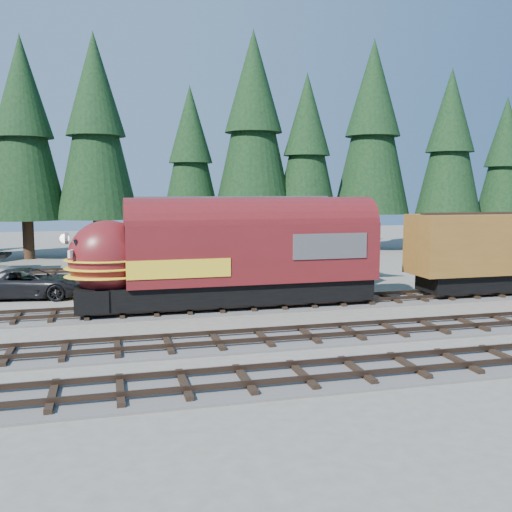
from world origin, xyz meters
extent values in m
plane|color=#6B665B|center=(0.00, 0.00, 0.00)|extent=(120.00, 120.00, 0.00)
cube|color=#4C4947|center=(10.00, 4.00, 0.04)|extent=(68.00, 3.20, 0.08)
cube|color=#38281E|center=(10.00, 3.28, 0.25)|extent=(68.00, 0.08, 0.16)
cube|color=#38281E|center=(10.00, 4.72, 0.25)|extent=(68.00, 0.08, 0.16)
cube|color=#4C4947|center=(-10.00, 18.00, 0.04)|extent=(32.00, 3.20, 0.08)
cube|color=#38281E|center=(-10.00, 17.28, 0.25)|extent=(32.00, 0.08, 0.16)
cube|color=#38281E|center=(-10.00, 18.72, 0.25)|extent=(32.00, 0.08, 0.16)
cube|color=gold|center=(0.00, 10.50, 1.70)|extent=(12.00, 6.00, 3.40)
cube|color=yellow|center=(0.00, 10.50, 4.12)|extent=(11.88, 3.30, 1.44)
cube|color=white|center=(-6.04, 9.50, 2.20)|extent=(0.06, 2.40, 0.60)
cone|color=black|center=(-14.37, 27.63, 10.66)|extent=(6.51, 6.51, 14.82)
cone|color=black|center=(-8.72, 26.67, 10.86)|extent=(6.63, 6.63, 15.10)
cone|color=black|center=(-0.82, 27.84, 8.68)|extent=(5.30, 5.30, 12.06)
cone|color=black|center=(4.74, 27.34, 11.59)|extent=(7.07, 7.07, 16.11)
cone|color=black|center=(9.36, 26.24, 9.42)|extent=(5.75, 5.75, 13.09)
cone|color=black|center=(15.93, 26.68, 11.45)|extent=(6.98, 6.98, 15.91)
cone|color=black|center=(22.66, 24.53, 9.87)|extent=(6.02, 6.02, 13.72)
cone|color=black|center=(28.47, 24.30, 8.49)|extent=(5.18, 5.18, 11.80)
cube|color=black|center=(-2.02, 4.00, 0.84)|extent=(13.19, 2.36, 1.02)
cube|color=maroon|center=(-1.28, 4.00, 2.74)|extent=(12.04, 2.78, 2.78)
ellipsoid|color=maroon|center=(-8.04, 4.00, 2.64)|extent=(3.52, 2.72, 3.43)
cube|color=#38383A|center=(2.15, 4.00, 3.06)|extent=(3.70, 2.84, 1.20)
sphere|color=white|center=(-9.87, 4.00, 3.57)|extent=(0.41, 0.41, 0.41)
imported|color=black|center=(-12.10, 9.40, 0.79)|extent=(6.02, 3.43, 1.58)
imported|color=#A8ABB0|center=(-13.51, 10.48, 0.81)|extent=(5.85, 2.93, 1.63)
camera|label=1|loc=(-8.00, -22.40, 5.73)|focal=40.00mm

